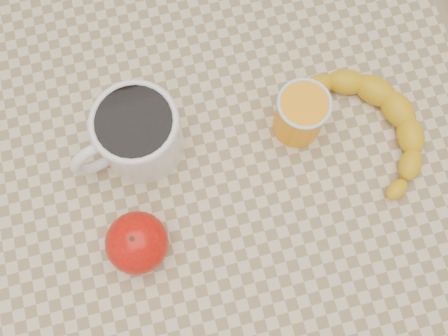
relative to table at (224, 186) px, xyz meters
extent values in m
plane|color=tan|center=(0.00, 0.00, -0.66)|extent=(3.00, 3.00, 0.00)
cube|color=#CCB790|center=(0.00, 0.00, 0.07)|extent=(0.80, 0.80, 0.04)
cube|color=#936B4A|center=(0.00, 0.00, 0.02)|extent=(0.74, 0.74, 0.06)
cylinder|color=#936B4A|center=(-0.35, 0.35, -0.31)|extent=(0.05, 0.05, 0.71)
cylinder|color=#936B4A|center=(0.35, 0.35, -0.31)|extent=(0.05, 0.05, 0.71)
cylinder|color=white|center=(-0.10, 0.07, 0.13)|extent=(0.15, 0.15, 0.10)
cylinder|color=black|center=(-0.10, 0.07, 0.18)|extent=(0.10, 0.10, 0.01)
torus|color=white|center=(-0.10, 0.07, 0.18)|extent=(0.12, 0.12, 0.01)
torus|color=white|center=(-0.17, 0.05, 0.13)|extent=(0.08, 0.03, 0.08)
cylinder|color=orange|center=(0.12, 0.04, 0.13)|extent=(0.07, 0.07, 0.08)
torus|color=silver|center=(0.12, 0.04, 0.17)|extent=(0.08, 0.08, 0.01)
ellipsoid|color=#AB0705|center=(-0.14, -0.07, 0.12)|extent=(0.09, 0.09, 0.08)
cylinder|color=#382311|center=(-0.14, -0.07, 0.16)|extent=(0.01, 0.01, 0.01)
camera|label=1|loc=(-0.05, -0.19, 0.78)|focal=40.00mm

